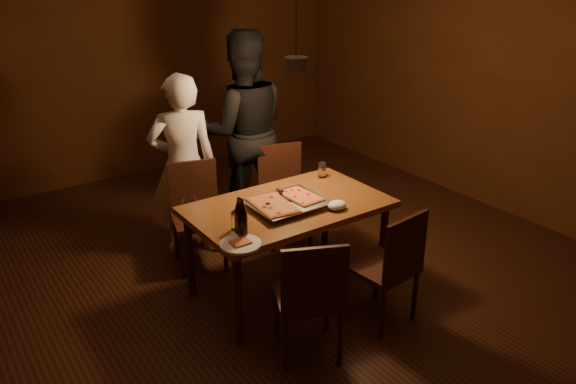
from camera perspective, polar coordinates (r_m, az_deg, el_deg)
room_shell at (r=4.36m, az=0.79°, el=8.36°), size 6.00×6.00×6.00m
dining_table at (r=4.30m, az=0.00°, el=-2.13°), size 1.50×0.90×0.75m
chair_far_left at (r=4.84m, az=-9.35°, el=-1.27°), size 0.52×0.52×0.49m
chair_far_right at (r=5.21m, az=-0.52°, el=0.82°), size 0.52×0.52×0.49m
chair_near_left at (r=3.62m, az=2.32°, el=-9.88°), size 0.56×0.56×0.49m
chair_near_right at (r=4.02m, az=10.52°, el=-6.70°), size 0.46×0.46×0.49m
pizza_tray at (r=4.21m, az=-0.10°, el=-1.22°), size 0.56×0.46×0.05m
pizza_meat at (r=4.12m, az=-1.56°, el=-1.30°), size 0.30×0.43×0.02m
pizza_cheese at (r=4.27m, az=1.27°, el=-0.40°), size 0.24×0.35×0.02m
spatula at (r=4.22m, az=-0.27°, el=-0.58°), size 0.15×0.25×0.04m
beer_bottle_a at (r=3.74m, az=-4.71°, el=-2.67°), size 0.07×0.07×0.27m
beer_bottle_b at (r=3.79m, az=-4.96°, el=-2.43°), size 0.07×0.07×0.26m
water_glass_left at (r=3.87m, az=-5.19°, el=-2.93°), size 0.08×0.08×0.13m
water_glass_right at (r=4.77m, az=3.47°, el=2.25°), size 0.06×0.06×0.13m
plate_slice at (r=3.69m, az=-4.85°, el=-5.27°), size 0.28×0.28×0.03m
napkin at (r=4.19m, az=4.98°, el=-1.34°), size 0.16×0.12×0.06m
diner_white at (r=4.98m, az=-10.60°, el=2.70°), size 0.67×0.54×1.61m
diner_dark at (r=5.39m, az=-4.59°, el=6.15°), size 1.12×1.01×1.90m
pendant_lamp at (r=4.28m, az=0.81°, el=13.03°), size 0.18×0.18×1.10m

